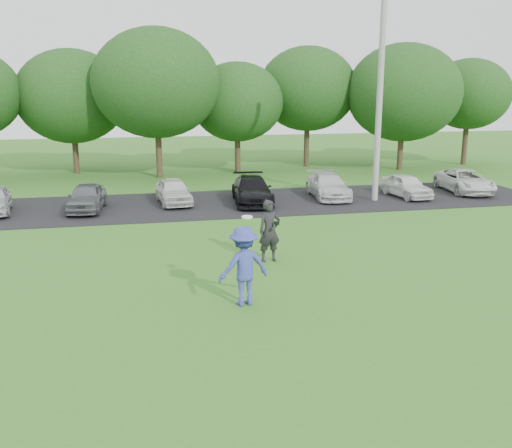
{
  "coord_description": "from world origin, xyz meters",
  "views": [
    {
      "loc": [
        -3.49,
        -12.69,
        5.32
      ],
      "look_at": [
        0.0,
        3.5,
        1.3
      ],
      "focal_mm": 40.0,
      "sensor_mm": 36.0,
      "label": 1
    }
  ],
  "objects": [
    {
      "name": "ground",
      "position": [
        0.0,
        0.0,
        0.0
      ],
      "size": [
        100.0,
        100.0,
        0.0
      ],
      "primitive_type": "plane",
      "color": "#376E1F",
      "rests_on": "ground"
    },
    {
      "name": "parking_lot",
      "position": [
        0.0,
        13.0,
        0.01
      ],
      "size": [
        32.0,
        6.5,
        0.03
      ],
      "primitive_type": "cube",
      "color": "black",
      "rests_on": "ground"
    },
    {
      "name": "utility_pole",
      "position": [
        7.66,
        12.19,
        4.74
      ],
      "size": [
        0.28,
        0.28,
        9.48
      ],
      "primitive_type": "cylinder",
      "color": "gray",
      "rests_on": "ground"
    },
    {
      "name": "frisbee_player",
      "position": [
        -0.96,
        0.47,
        1.0
      ],
      "size": [
        1.42,
        1.0,
        2.25
      ],
      "color": "#364099",
      "rests_on": "ground"
    },
    {
      "name": "camera_bystander",
      "position": [
        0.5,
        3.86,
        0.97
      ],
      "size": [
        0.76,
        0.55,
        1.93
      ],
      "color": "black",
      "rests_on": "ground"
    },
    {
      "name": "parked_cars",
      "position": [
        0.74,
        12.98,
        0.61
      ],
      "size": [
        28.54,
        4.8,
        1.22
      ],
      "color": "#57131B",
      "rests_on": "parking_lot"
    },
    {
      "name": "tree_row",
      "position": [
        1.51,
        22.76,
        4.91
      ],
      "size": [
        42.39,
        9.85,
        8.64
      ],
      "color": "#38281C",
      "rests_on": "ground"
    }
  ]
}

